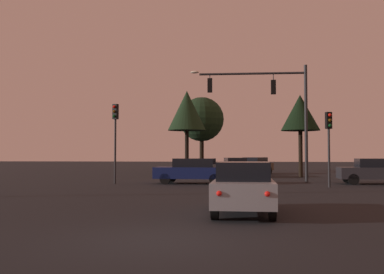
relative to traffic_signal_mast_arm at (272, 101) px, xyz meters
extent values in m
plane|color=black|center=(-3.42, 5.21, -5.16)|extent=(168.00, 168.00, 0.00)
cylinder|color=#232326|center=(2.07, 0.06, -1.46)|extent=(0.20, 0.20, 7.39)
cylinder|color=#232326|center=(-1.27, -0.05, 1.74)|extent=(6.68, 0.37, 0.14)
ellipsoid|color=#F4EACC|center=(-4.91, -0.18, 1.89)|extent=(0.56, 0.28, 0.16)
cylinder|color=#232326|center=(0.07, -0.01, 1.52)|extent=(0.05, 0.05, 0.43)
cube|color=black|center=(0.07, -0.01, 0.86)|extent=(0.31, 0.25, 0.90)
sphere|color=red|center=(0.06, 0.13, 1.14)|extent=(0.18, 0.18, 0.18)
sphere|color=#56380C|center=(0.06, 0.13, 0.86)|extent=(0.18, 0.18, 0.18)
sphere|color=#0C4219|center=(0.06, 0.13, 0.58)|extent=(0.18, 0.18, 0.18)
cylinder|color=#232326|center=(-3.94, -0.15, 1.60)|extent=(0.05, 0.05, 0.26)
cube|color=black|center=(-3.94, -0.15, 1.02)|extent=(0.31, 0.25, 0.90)
sphere|color=red|center=(-3.95, -0.01, 1.30)|extent=(0.18, 0.18, 0.18)
sphere|color=#56380C|center=(-3.95, -0.01, 1.02)|extent=(0.18, 0.18, 0.18)
sphere|color=#0C4219|center=(-3.95, -0.01, 0.74)|extent=(0.18, 0.18, 0.18)
cylinder|color=#232326|center=(-9.42, -2.55, -3.22)|extent=(0.12, 0.12, 3.87)
cube|color=black|center=(-9.42, -2.55, -0.83)|extent=(0.36, 0.32, 0.90)
sphere|color=red|center=(-9.46, -2.68, -0.55)|extent=(0.18, 0.18, 0.18)
sphere|color=#56380C|center=(-9.46, -2.68, -0.83)|extent=(0.18, 0.18, 0.18)
sphere|color=#0C4219|center=(-9.46, -2.68, -1.11)|extent=(0.18, 0.18, 0.18)
cylinder|color=#232326|center=(2.73, -3.81, -3.59)|extent=(0.12, 0.12, 3.13)
cube|color=black|center=(2.73, -3.81, -1.57)|extent=(0.36, 0.32, 0.90)
sphere|color=red|center=(2.78, -3.94, -1.29)|extent=(0.18, 0.18, 0.18)
sphere|color=#56380C|center=(2.78, -3.94, -1.57)|extent=(0.18, 0.18, 0.18)
sphere|color=#0C4219|center=(2.78, -3.94, -1.85)|extent=(0.18, 0.18, 0.18)
cube|color=gray|center=(-1.76, -15.01, -4.50)|extent=(1.71, 4.14, 0.68)
cube|color=black|center=(-1.76, -15.16, -3.90)|extent=(1.47, 2.24, 0.52)
cylinder|color=black|center=(-2.51, -13.64, -4.84)|extent=(0.20, 0.64, 0.64)
cylinder|color=black|center=(-1.01, -13.64, -4.84)|extent=(0.20, 0.64, 0.64)
cylinder|color=black|center=(-2.52, -16.38, -4.84)|extent=(0.20, 0.64, 0.64)
cylinder|color=black|center=(-1.01, -16.38, -4.84)|extent=(0.20, 0.64, 0.64)
sphere|color=red|center=(-2.36, -17.09, -4.40)|extent=(0.14, 0.14, 0.14)
sphere|color=red|center=(-1.17, -17.09, -4.40)|extent=(0.14, 0.14, 0.14)
cube|color=#0F1947|center=(-4.91, -1.60, -4.50)|extent=(4.54, 2.05, 0.68)
cube|color=black|center=(-4.76, -1.61, -3.90)|extent=(2.48, 1.70, 0.52)
cylinder|color=black|center=(-6.42, -2.36, -4.84)|extent=(0.65, 0.23, 0.64)
cylinder|color=black|center=(-6.34, -0.71, -4.84)|extent=(0.65, 0.23, 0.64)
cylinder|color=black|center=(-3.48, -2.49, -4.84)|extent=(0.65, 0.23, 0.64)
cylinder|color=black|center=(-3.41, -0.84, -4.84)|extent=(0.65, 0.23, 0.64)
sphere|color=red|center=(-2.71, -2.35, -4.40)|extent=(0.14, 0.14, 0.14)
sphere|color=red|center=(-2.65, -1.06, -4.40)|extent=(0.14, 0.14, 0.14)
cube|color=#232328|center=(5.81, -0.82, -4.50)|extent=(4.00, 1.83, 0.68)
cube|color=black|center=(5.96, -0.82, -3.90)|extent=(2.17, 1.56, 0.52)
cylinder|color=black|center=(4.49, -1.58, -4.84)|extent=(0.64, 0.21, 0.64)
cylinder|color=black|center=(4.51, -0.01, -4.84)|extent=(0.64, 0.21, 0.64)
cube|color=gray|center=(-2.51, 7.04, -4.50)|extent=(2.48, 4.63, 0.68)
cube|color=black|center=(-2.53, 7.18, -3.90)|extent=(1.88, 2.60, 0.52)
cylinder|color=black|center=(-1.50, 5.75, -4.84)|extent=(0.31, 0.67, 0.64)
cylinder|color=black|center=(-3.00, 5.48, -4.84)|extent=(0.31, 0.67, 0.64)
cylinder|color=black|center=(-2.02, 8.60, -4.84)|extent=(0.31, 0.67, 0.64)
cylinder|color=black|center=(-3.51, 8.33, -4.84)|extent=(0.31, 0.67, 0.64)
sphere|color=red|center=(-2.31, 9.31, -4.40)|extent=(0.14, 0.14, 0.14)
sphere|color=red|center=(-3.49, 9.10, -4.40)|extent=(0.14, 0.14, 0.14)
cube|color=#473828|center=(-0.75, 12.88, -4.50)|extent=(3.40, 4.41, 0.68)
cube|color=black|center=(-0.82, 12.74, -3.90)|extent=(2.33, 2.64, 0.52)
cylinder|color=black|center=(-0.83, 14.42, -4.84)|extent=(0.47, 0.66, 0.64)
cylinder|color=black|center=(0.54, 13.72, -4.84)|extent=(0.47, 0.66, 0.64)
cylinder|color=black|center=(-2.05, 12.03, -4.84)|extent=(0.47, 0.66, 0.64)
cylinder|color=black|center=(-0.68, 11.33, -4.84)|extent=(0.47, 0.66, 0.64)
sphere|color=red|center=(-2.23, 11.34, -4.40)|extent=(0.14, 0.14, 0.14)
sphere|color=red|center=(-1.15, 10.78, -4.40)|extent=(0.14, 0.14, 0.14)
cylinder|color=black|center=(2.54, 6.92, -3.34)|extent=(0.31, 0.31, 3.63)
cone|color=black|center=(2.54, 6.92, -0.13)|extent=(3.00, 3.00, 2.80)
cylinder|color=black|center=(-6.22, 17.60, -3.23)|extent=(0.44, 0.44, 3.85)
sphere|color=black|center=(-6.22, 17.60, 0.31)|extent=(4.61, 4.61, 4.61)
cylinder|color=black|center=(-7.13, 12.66, -3.14)|extent=(0.36, 0.36, 4.03)
cone|color=black|center=(-7.13, 12.66, 0.73)|extent=(3.56, 3.56, 3.70)
camera|label=1|loc=(-1.70, -28.21, -3.44)|focal=41.49mm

